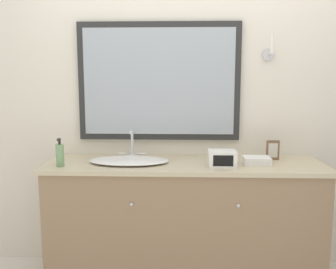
% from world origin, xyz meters
% --- Properties ---
extents(wall_back, '(8.00, 0.18, 2.55)m').
position_xyz_m(wall_back, '(-0.01, 0.60, 1.28)').
color(wall_back, silver).
rests_on(wall_back, ground_plane).
extents(vanity_counter, '(1.96, 0.57, 0.88)m').
position_xyz_m(vanity_counter, '(0.00, 0.29, 0.44)').
color(vanity_counter, '#937556').
rests_on(vanity_counter, ground_plane).
extents(sink_basin, '(0.56, 0.36, 0.21)m').
position_xyz_m(sink_basin, '(-0.39, 0.27, 0.90)').
color(sink_basin, white).
rests_on(sink_basin, vanity_counter).
extents(soap_bottle, '(0.05, 0.05, 0.19)m').
position_xyz_m(soap_bottle, '(-0.84, 0.15, 0.96)').
color(soap_bottle, '#709966').
rests_on(soap_bottle, vanity_counter).
extents(appliance_box, '(0.19, 0.14, 0.11)m').
position_xyz_m(appliance_box, '(0.25, 0.18, 0.93)').
color(appliance_box, white).
rests_on(appliance_box, vanity_counter).
extents(picture_frame, '(0.09, 0.01, 0.15)m').
position_xyz_m(picture_frame, '(0.64, 0.40, 0.95)').
color(picture_frame, brown).
rests_on(picture_frame, vanity_counter).
extents(hand_towel_near_sink, '(0.18, 0.14, 0.05)m').
position_xyz_m(hand_towel_near_sink, '(0.50, 0.26, 0.90)').
color(hand_towel_near_sink, white).
rests_on(hand_towel_near_sink, vanity_counter).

